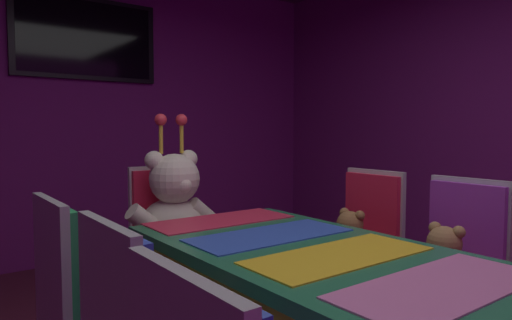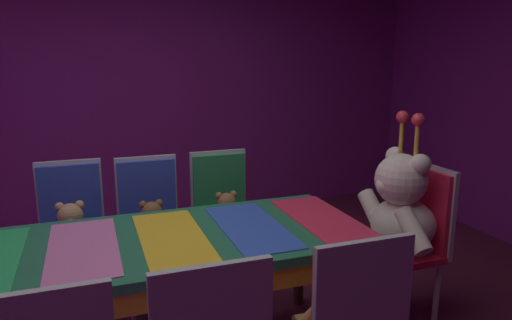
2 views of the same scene
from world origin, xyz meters
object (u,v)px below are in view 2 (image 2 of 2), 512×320
Objects in this scene: chair_left_2 at (222,206)px; king_teddy_bear at (398,209)px; banquet_table at (172,253)px; teddy_right_2 at (332,309)px; chair_left_0 at (72,221)px; teddy_left_0 at (72,230)px; chair_left_1 at (149,215)px; throne_chair at (419,227)px; teddy_left_1 at (152,224)px; teddy_left_2 at (227,214)px.

king_teddy_bear reaches higher than chair_left_2.
teddy_right_2 is (0.68, 0.55, -0.06)m from banquet_table.
chair_left_2 is at bearing -43.99° from king_teddy_bear.
chair_left_0 is 3.03× the size of teddy_left_0.
king_teddy_bear is (-0.68, 0.82, 0.14)m from teddy_right_2.
chair_left_0 is at bearing -90.67° from chair_left_2.
chair_left_0 reaches higher than banquet_table.
king_teddy_bear is at bearing 90.00° from banquet_table.
chair_left_1 is (-0.82, -0.01, -0.06)m from banquet_table.
chair_left_1 reaches higher than banquet_table.
chair_left_1 is at bearing 85.72° from chair_left_0.
chair_left_2 is 1.22m from king_teddy_bear.
teddy_left_0 is at bearing -20.74° from king_teddy_bear.
chair_left_1 is 2.99× the size of teddy_right_2.
teddy_right_2 is 1.20m from throne_chair.
chair_left_2 is (-0.13, 1.00, 0.01)m from teddy_left_0.
throne_chair reaches higher than banquet_table.
throne_chair is at bearing 66.50° from teddy_left_1.
king_teddy_bear is (0.84, 0.87, 0.14)m from chair_left_2.
king_teddy_bear reaches higher than teddy_right_2.
teddy_left_0 is at bearing -144.78° from banquet_table.
teddy_right_2 is (1.52, 0.05, -0.01)m from chair_left_2.
teddy_left_2 is at bearing 144.45° from banquet_table.
teddy_left_2 is at bearing 77.03° from chair_left_1.
teddy_right_2 is at bearing 39.33° from king_teddy_bear.
teddy_left_0 is 0.99× the size of teddy_right_2.
teddy_left_2 is at bearing 2.07° from teddy_right_2.
teddy_left_1 is 1.70m from throne_chair.
throne_chair is (0.68, 1.56, 0.02)m from teddy_left_1.
banquet_table is 6.92× the size of teddy_left_2.
chair_left_2 and throne_chair have the same top height.
throne_chair is (0.70, 1.04, 0.02)m from teddy_left_2.
throne_chair is at bearing 62.22° from chair_left_1.
teddy_left_2 is (0.14, 0.00, -0.02)m from chair_left_2.
chair_left_1 is 3.37× the size of teddy_left_2.
chair_left_2 is at bearing -180.00° from teddy_left_2.
teddy_right_2 is (1.53, 1.05, -0.01)m from chair_left_0.
chair_left_0 reaches higher than teddy_left_1.
teddy_left_0 is 1.11× the size of teddy_left_2.
chair_left_2 is (-0.17, 0.51, 0.02)m from teddy_left_1.
chair_left_0 is at bearing 34.50° from teddy_right_2.
chair_left_1 is (0.04, 0.49, 0.00)m from chair_left_0.
king_teddy_bear reaches higher than teddy_left_0.
teddy_left_0 is 0.33× the size of throne_chair.
teddy_left_2 is (0.12, 0.51, -0.02)m from chair_left_1.
chair_left_2 is at bearing 108.11° from teddy_left_1.
chair_left_1 reaches higher than teddy_left_1.
teddy_right_2 is (1.35, 0.56, 0.01)m from teddy_left_1.
chair_left_0 is at bearing -98.78° from teddy_left_2.
throne_chair reaches higher than teddy_right_2.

